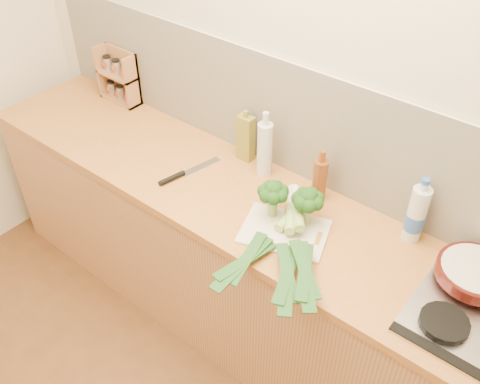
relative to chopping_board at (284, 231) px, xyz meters
The scene contains 15 objects.
room_shell 0.48m from the chopping_board, 115.64° to the left, with size 3.50×3.50×3.50m.
counter 0.49m from the chopping_board, 156.92° to the left, with size 3.20×0.62×0.90m.
chopping_board is the anchor object (origin of this frame).
broccoli_left 0.17m from the chopping_board, 154.07° to the left, with size 0.13×0.13×0.17m.
broccoli_right 0.16m from the chopping_board, 69.26° to the left, with size 0.13×0.14×0.17m.
leek_front 0.05m from the chopping_board, 108.46° to the right, with size 0.11×0.65×0.04m.
leek_mid 0.07m from the chopping_board, 31.61° to the right, with size 0.41×0.61×0.04m.
leek_back 0.10m from the chopping_board, ahead, with size 0.45×0.55×0.04m.
chefs_knife 0.60m from the chopping_board, behind, with size 0.10×0.34×0.02m.
skillet 0.73m from the chopping_board, 16.58° to the left, with size 0.39×0.28×0.05m.
spice_rack 1.39m from the chopping_board, 166.69° to the left, with size 0.25×0.10×0.30m.
oil_tin 0.56m from the chopping_board, 145.58° to the left, with size 0.08×0.05×0.26m.
glass_bottle 0.43m from the chopping_board, 139.00° to the left, with size 0.07×0.07×0.33m.
amber_bottle 0.29m from the chopping_board, 93.34° to the left, with size 0.06×0.06×0.25m.
water_bottle 0.52m from the chopping_board, 35.72° to the left, with size 0.08×0.08×0.28m.
Camera 1 is at (1.03, -0.23, 2.43)m, focal length 40.00 mm.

